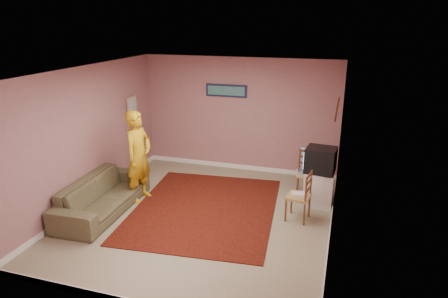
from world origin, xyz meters
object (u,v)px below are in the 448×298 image
(tv_cabinet, at_px, (318,188))
(chair_b, at_px, (299,191))
(person, at_px, (139,156))
(sofa, at_px, (103,195))
(crt_tv, at_px, (320,160))
(chair_a, at_px, (307,169))

(tv_cabinet, xyz_separation_m, chair_b, (-0.29, -0.71, 0.21))
(tv_cabinet, xyz_separation_m, person, (-3.35, -0.78, 0.55))
(person, bearing_deg, sofa, 158.33)
(chair_b, distance_m, sofa, 3.54)
(tv_cabinet, xyz_separation_m, crt_tv, (-0.01, 0.00, 0.57))
(crt_tv, distance_m, chair_a, 0.59)
(sofa, bearing_deg, person, -32.65)
(tv_cabinet, bearing_deg, person, -166.97)
(crt_tv, bearing_deg, person, -160.79)
(chair_b, height_order, person, person)
(crt_tv, relative_size, person, 0.33)
(crt_tv, distance_m, sofa, 4.06)
(chair_b, bearing_deg, tv_cabinet, 165.83)
(chair_a, bearing_deg, chair_b, -95.94)
(crt_tv, xyz_separation_m, sofa, (-3.74, -1.47, -0.59))
(tv_cabinet, bearing_deg, chair_b, -112.48)
(chair_a, relative_size, person, 0.28)
(crt_tv, height_order, chair_b, crt_tv)
(chair_a, bearing_deg, crt_tv, -61.74)
(person, bearing_deg, tv_cabinet, -68.57)
(tv_cabinet, relative_size, person, 0.38)
(tv_cabinet, distance_m, person, 3.48)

